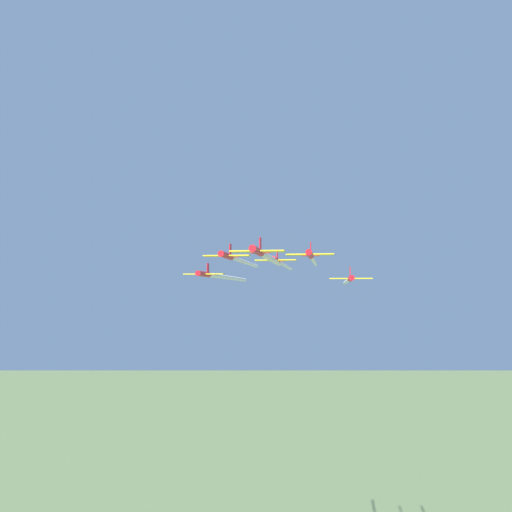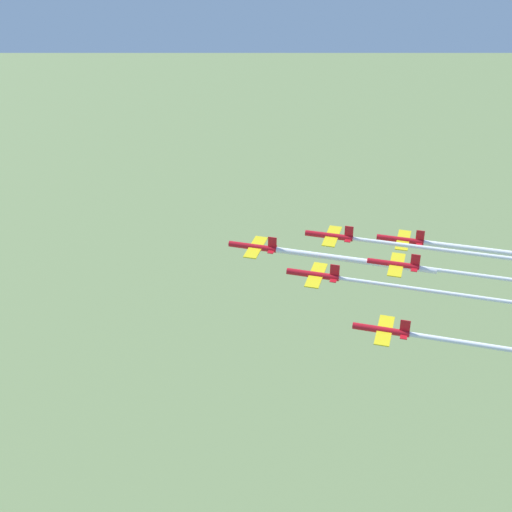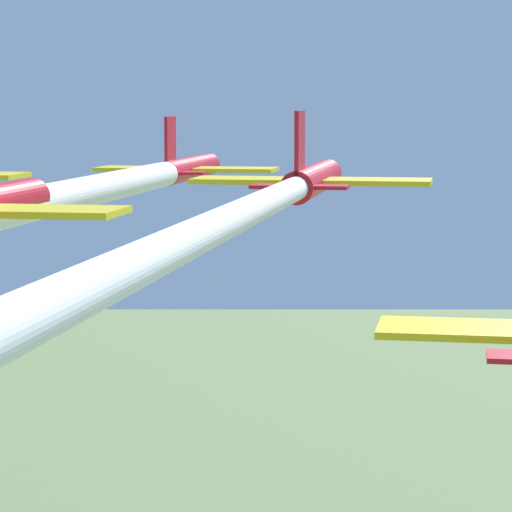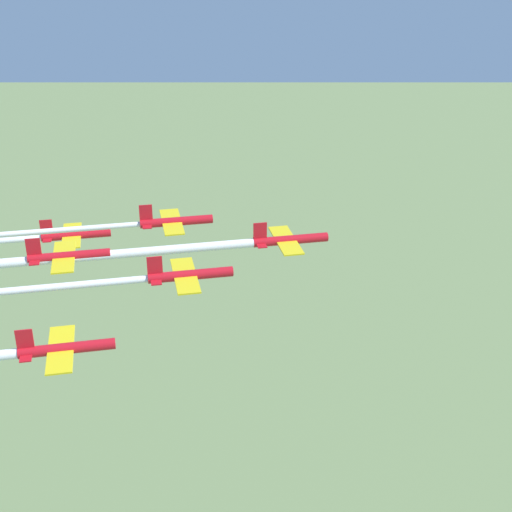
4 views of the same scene
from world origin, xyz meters
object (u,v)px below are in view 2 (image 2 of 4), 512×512
at_px(jet_2, 331,236).
at_px(jet_4, 395,264).
at_px(jet_1, 315,275).
at_px(jet_3, 383,330).
at_px(jet_0, 255,247).
at_px(jet_5, 402,240).

height_order(jet_2, jet_4, jet_2).
xyz_separation_m(jet_1, jet_3, (9.27, 14.61, -4.60)).
relative_size(jet_1, jet_4, 1.00).
relative_size(jet_1, jet_2, 1.00).
bearing_deg(jet_0, jet_5, -59.53).
bearing_deg(jet_5, jet_0, 120.47).
relative_size(jet_2, jet_5, 1.00).
height_order(jet_0, jet_1, jet_1).
distance_m(jet_1, jet_3, 17.91).
bearing_deg(jet_0, jet_1, -120.47).
relative_size(jet_0, jet_2, 1.00).
height_order(jet_1, jet_3, jet_1).
relative_size(jet_3, jet_4, 1.00).
bearing_deg(jet_2, jet_4, -120.47).
xyz_separation_m(jet_3, jet_4, (-17.54, 0.59, 4.44)).
relative_size(jet_0, jet_4, 1.00).
height_order(jet_3, jet_5, jet_5).
height_order(jet_4, jet_5, jet_4).
xyz_separation_m(jet_2, jet_4, (9.27, 14.61, -0.08)).
bearing_deg(jet_2, jet_3, -150.46).
distance_m(jet_2, jet_3, 30.59).
height_order(jet_2, jet_5, jet_2).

